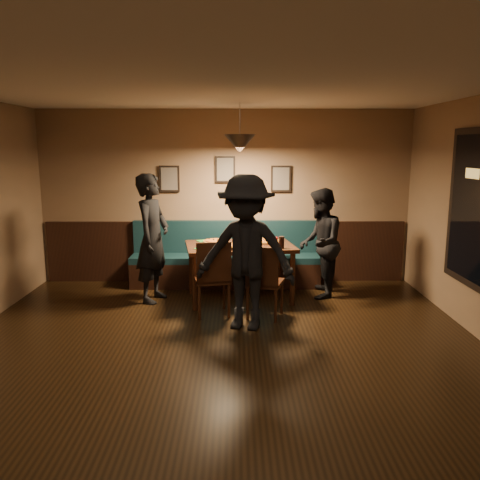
{
  "coord_description": "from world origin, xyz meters",
  "views": [
    {
      "loc": [
        0.18,
        -4.61,
        2.2
      ],
      "look_at": [
        0.23,
        2.09,
        0.95
      ],
      "focal_mm": 37.29,
      "sensor_mm": 36.0,
      "label": 1
    }
  ],
  "objects": [
    {
      "name": "booth_bench",
      "position": [
        0.0,
        3.2,
        0.5
      ],
      "size": [
        3.0,
        0.6,
        1.0
      ],
      "primitive_type": null,
      "color": "#0F232D",
      "rests_on": "ground"
    },
    {
      "name": "wall_front",
      "position": [
        0.0,
        -3.5,
        1.4
      ],
      "size": [
        6.0,
        0.0,
        6.0
      ],
      "primitive_type": "plane",
      "rotation": [
        -1.57,
        0.0,
        0.0
      ],
      "color": "#8C704F",
      "rests_on": "ground"
    },
    {
      "name": "cutlery_set",
      "position": [
        0.17,
        2.04,
        0.82
      ],
      "size": [
        0.18,
        0.04,
        0.0
      ],
      "primitive_type": "cube",
      "rotation": [
        0.0,
        0.0,
        1.72
      ],
      "color": "silver",
      "rests_on": "dining_table"
    },
    {
      "name": "diner_left",
      "position": [
        -1.02,
        2.4,
        0.92
      ],
      "size": [
        0.6,
        0.76,
        1.84
      ],
      "primitive_type": "imported",
      "rotation": [
        0.0,
        0.0,
        1.31
      ],
      "color": "black",
      "rests_on": "floor"
    },
    {
      "name": "wainscot",
      "position": [
        0.0,
        3.47,
        0.5
      ],
      "size": [
        5.88,
        0.06,
        1.0
      ],
      "primitive_type": "cube",
      "color": "black",
      "rests_on": "ground"
    },
    {
      "name": "picture_center",
      "position": [
        0.0,
        3.47,
        1.85
      ],
      "size": [
        0.32,
        0.04,
        0.42
      ],
      "primitive_type": "cube",
      "color": "black",
      "rests_on": "wall_back"
    },
    {
      "name": "tabasco_bottle",
      "position": [
        0.76,
        2.43,
        0.88
      ],
      "size": [
        0.03,
        0.03,
        0.13
      ],
      "primitive_type": "cylinder",
      "rotation": [
        0.0,
        0.0,
        0.1
      ],
      "color": "#970505",
      "rests_on": "dining_table"
    },
    {
      "name": "pizza_b",
      "position": [
        0.19,
        2.25,
        0.84
      ],
      "size": [
        0.45,
        0.45,
        0.04
      ],
      "primitive_type": "cylinder",
      "rotation": [
        0.0,
        0.0,
        0.32
      ],
      "color": "orange",
      "rests_on": "dining_table"
    },
    {
      "name": "chair_near_left",
      "position": [
        -0.15,
        1.77,
        0.51
      ],
      "size": [
        0.53,
        0.53,
        1.02
      ],
      "primitive_type": null,
      "rotation": [
        0.0,
        0.0,
        0.19
      ],
      "color": "#301E0D",
      "rests_on": "floor"
    },
    {
      "name": "ceiling",
      "position": [
        0.0,
        0.0,
        2.8
      ],
      "size": [
        7.0,
        7.0,
        0.0
      ],
      "primitive_type": "plane",
      "rotation": [
        3.14,
        0.0,
        0.0
      ],
      "color": "silver",
      "rests_on": "ground"
    },
    {
      "name": "picture_left",
      "position": [
        -0.9,
        3.47,
        1.7
      ],
      "size": [
        0.32,
        0.04,
        0.42
      ],
      "primitive_type": "cube",
      "color": "black",
      "rests_on": "wall_back"
    },
    {
      "name": "pendant_lamp",
      "position": [
        0.23,
        2.44,
        2.25
      ],
      "size": [
        0.44,
        0.44,
        0.25
      ],
      "primitive_type": "cone",
      "rotation": [
        3.14,
        0.0,
        0.0
      ],
      "color": "black",
      "rests_on": "ceiling"
    },
    {
      "name": "napkin_b",
      "position": [
        -0.33,
        2.17,
        0.82
      ],
      "size": [
        0.18,
        0.18,
        0.01
      ],
      "primitive_type": "cube",
      "rotation": [
        0.0,
        0.0,
        -0.39
      ],
      "color": "#1E7021",
      "rests_on": "dining_table"
    },
    {
      "name": "diner_front",
      "position": [
        0.29,
        1.26,
        0.94
      ],
      "size": [
        1.37,
        1.01,
        1.89
      ],
      "primitive_type": "imported",
      "rotation": [
        0.0,
        0.0,
        -0.28
      ],
      "color": "black",
      "rests_on": "floor"
    },
    {
      "name": "napkin_a",
      "position": [
        -0.34,
        2.74,
        0.82
      ],
      "size": [
        0.19,
        0.19,
        0.01
      ],
      "primitive_type": "cube",
      "rotation": [
        0.0,
        0.0,
        0.55
      ],
      "color": "#227F25",
      "rests_on": "dining_table"
    },
    {
      "name": "dining_table",
      "position": [
        0.23,
        2.44,
        0.41
      ],
      "size": [
        1.65,
        1.19,
        0.82
      ],
      "primitive_type": "cube",
      "rotation": [
        0.0,
        0.0,
        0.15
      ],
      "color": "#33140E",
      "rests_on": "floor"
    },
    {
      "name": "soda_glass",
      "position": [
        0.81,
        2.18,
        0.9
      ],
      "size": [
        0.09,
        0.09,
        0.17
      ],
      "primitive_type": "cylinder",
      "rotation": [
        0.0,
        0.0,
        -0.25
      ],
      "color": "black",
      "rests_on": "dining_table"
    },
    {
      "name": "floor",
      "position": [
        0.0,
        0.0,
        0.0
      ],
      "size": [
        7.0,
        7.0,
        0.0
      ],
      "primitive_type": "plane",
      "color": "black",
      "rests_on": "ground"
    },
    {
      "name": "pizza_c",
      "position": [
        0.64,
        2.6,
        0.84
      ],
      "size": [
        0.49,
        0.49,
        0.04
      ],
      "primitive_type": "cylinder",
      "rotation": [
        0.0,
        0.0,
        -0.38
      ],
      "color": "gold",
      "rests_on": "dining_table"
    },
    {
      "name": "chair_near_right",
      "position": [
        0.55,
        1.67,
        0.49
      ],
      "size": [
        0.54,
        0.54,
        0.97
      ],
      "primitive_type": null,
      "rotation": [
        0.0,
        0.0,
        -0.3
      ],
      "color": "black",
      "rests_on": "floor"
    },
    {
      "name": "pizza_a",
      "position": [
        -0.13,
        2.6,
        0.84
      ],
      "size": [
        0.4,
        0.4,
        0.04
      ],
      "primitive_type": "cylinder",
      "rotation": [
        0.0,
        0.0,
        0.13
      ],
      "color": "#C08524",
      "rests_on": "dining_table"
    },
    {
      "name": "diner_right",
      "position": [
        1.41,
        2.59,
        0.81
      ],
      "size": [
        0.75,
        0.89,
        1.62
      ],
      "primitive_type": "imported",
      "rotation": [
        0.0,
        0.0,
        -1.76
      ],
      "color": "black",
      "rests_on": "floor"
    },
    {
      "name": "picture_right",
      "position": [
        0.9,
        3.47,
        1.7
      ],
      "size": [
        0.32,
        0.04,
        0.42
      ],
      "primitive_type": "cube",
      "color": "black",
      "rests_on": "wall_back"
    },
    {
      "name": "wall_back",
      "position": [
        0.0,
        3.5,
        1.4
      ],
      "size": [
        6.0,
        0.0,
        6.0
      ],
      "primitive_type": "plane",
      "rotation": [
        1.57,
        0.0,
        0.0
      ],
      "color": "#8C704F",
      "rests_on": "ground"
    }
  ]
}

